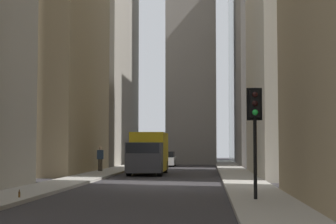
{
  "coord_description": "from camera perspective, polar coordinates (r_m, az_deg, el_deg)",
  "views": [
    {
      "loc": [
        -27.39,
        -2.68,
        1.88
      ],
      "look_at": [
        17.5,
        0.58,
        4.67
      ],
      "focal_mm": 59.86,
      "sensor_mm": 36.0,
      "label": 1
    }
  ],
  "objects": [
    {
      "name": "ground_plane",
      "position": [
        27.59,
        -1.45,
        -7.45
      ],
      "size": [
        135.0,
        135.0,
        0.0
      ],
      "primitive_type": "plane",
      "color": "#302D30"
    },
    {
      "name": "sidewalk_right",
      "position": [
        28.38,
        -10.6,
        -7.14
      ],
      "size": [
        90.0,
        2.2,
        0.14
      ],
      "primitive_type": "cube",
      "color": "#A8A399",
      "rests_on": "ground_plane"
    },
    {
      "name": "sidewalk_left",
      "position": [
        27.51,
        8.0,
        -7.29
      ],
      "size": [
        90.0,
        2.2,
        0.14
      ],
      "primitive_type": "cube",
      "color": "#A8A399",
      "rests_on": "ground_plane"
    },
    {
      "name": "building_left_far",
      "position": [
        57.63,
        12.06,
        5.62
      ],
      "size": [
        12.9,
        10.0,
        21.98
      ],
      "color": "gray",
      "rests_on": "ground_plane"
    },
    {
      "name": "building_right_far",
      "position": [
        60.28,
        -8.81,
        9.72
      ],
      "size": [
        17.19,
        10.5,
        31.32
      ],
      "color": "gray",
      "rests_on": "ground_plane"
    },
    {
      "name": "delivery_truck",
      "position": [
        37.95,
        -2.03,
        -4.18
      ],
      "size": [
        6.46,
        2.25,
        2.84
      ],
      "color": "yellow",
      "rests_on": "ground_plane"
    },
    {
      "name": "sedan_white",
      "position": [
        53.33,
        -0.24,
        -4.86
      ],
      "size": [
        4.3,
        1.78,
        1.42
      ],
      "color": "silver",
      "rests_on": "ground_plane"
    },
    {
      "name": "traffic_light_foreground",
      "position": [
        18.94,
        8.83,
        -0.5
      ],
      "size": [
        0.43,
        0.52,
        3.73
      ],
      "color": "black",
      "rests_on": "sidewalk_left"
    },
    {
      "name": "pedestrian",
      "position": [
        40.67,
        -6.91,
        -4.63
      ],
      "size": [
        0.26,
        0.44,
        1.76
      ],
      "color": "#473D33",
      "rests_on": "sidewalk_right"
    },
    {
      "name": "discarded_bottle",
      "position": [
        20.06,
        -14.9,
        -8.09
      ],
      "size": [
        0.07,
        0.07,
        0.27
      ],
      "color": "brown",
      "rests_on": "sidewalk_right"
    }
  ]
}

